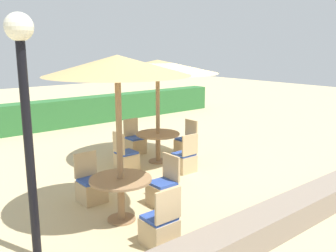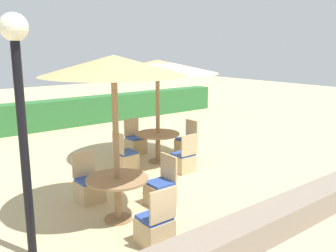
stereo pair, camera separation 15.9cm
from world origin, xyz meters
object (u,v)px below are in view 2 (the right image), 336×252
(patio_chair_center_south, at_px, (184,161))
(parasol_front_left, at_px, (114,66))
(parasol_center, at_px, (157,67))
(patio_chair_center_west, at_px, (126,159))
(patio_chair_front_left_east, at_px, (161,191))
(patio_chair_front_left_south, at_px, (155,228))
(round_table_front_left, at_px, (117,187))
(patio_chair_center_north, at_px, (135,143))
(lamp_post, at_px, (19,90))
(round_table_center, at_px, (158,139))
(patio_chair_front_left_north, at_px, (89,188))
(patio_chair_center_east, at_px, (186,145))

(patio_chair_center_south, bearing_deg, parasol_front_left, -154.75)
(parasol_center, distance_m, patio_chair_center_west, 2.35)
(patio_chair_front_left_east, distance_m, patio_chair_front_left_south, 1.44)
(round_table_front_left, distance_m, parasol_center, 3.77)
(round_table_front_left, xyz_separation_m, patio_chair_center_north, (2.49, 3.21, -0.32))
(lamp_post, relative_size, patio_chair_front_left_south, 3.57)
(parasol_center, height_order, patio_chair_center_south, parasol_center)
(round_table_front_left, xyz_separation_m, patio_chair_center_south, (2.49, 1.17, -0.32))
(parasol_front_left, distance_m, patio_chair_center_north, 4.69)
(round_table_center, bearing_deg, patio_chair_front_left_north, -155.40)
(parasol_center, bearing_deg, parasol_front_left, -138.90)
(lamp_post, bearing_deg, patio_chair_center_west, 37.98)
(patio_chair_front_left_south, xyz_separation_m, patio_chair_center_east, (3.48, 3.27, 0.00))
(patio_chair_front_left_north, bearing_deg, round_table_center, -155.40)
(parasol_center, relative_size, patio_chair_center_west, 3.19)
(parasol_center, height_order, patio_chair_center_east, parasol_center)
(patio_chair_front_left_east, bearing_deg, lamp_post, 96.16)
(parasol_front_left, xyz_separation_m, parasol_center, (2.49, 2.17, -0.19))
(parasol_front_left, distance_m, patio_chair_front_left_north, 2.55)
(lamp_post, height_order, parasol_center, lamp_post)
(patio_chair_center_north, bearing_deg, parasol_front_left, 52.16)
(lamp_post, distance_m, parasol_front_left, 1.57)
(patio_chair_front_left_east, xyz_separation_m, patio_chair_center_south, (1.54, 1.13, 0.00))
(patio_chair_front_left_north, xyz_separation_m, patio_chair_center_west, (1.53, 1.13, 0.00))
(lamp_post, relative_size, patio_chair_front_left_north, 3.57)
(round_table_front_left, distance_m, patio_chair_center_north, 4.08)
(lamp_post, xyz_separation_m, round_table_front_left, (1.53, 0.22, -1.77))
(patio_chair_front_left_south, distance_m, patio_chair_center_north, 4.93)
(lamp_post, relative_size, patio_chair_center_south, 3.57)
(patio_chair_front_left_east, height_order, patio_chair_center_east, same)
(patio_chair_center_east, bearing_deg, patio_chair_front_left_south, 133.18)
(patio_chair_front_left_east, distance_m, patio_chair_center_east, 3.35)
(patio_chair_center_south, bearing_deg, round_table_front_left, -154.75)
(patio_chair_front_left_east, relative_size, patio_chair_center_south, 1.00)
(patio_chair_front_left_north, distance_m, patio_chair_center_south, 2.51)
(lamp_post, distance_m, patio_chair_front_left_north, 2.87)
(patio_chair_front_left_south, relative_size, parasol_center, 0.31)
(patio_chair_front_left_south, distance_m, patio_chair_center_south, 3.32)
(parasol_center, xyz_separation_m, round_table_center, (-0.00, 0.00, -1.81))
(patio_chair_front_left_east, relative_size, round_table_center, 0.85)
(round_table_center, height_order, patio_chair_center_east, patio_chair_center_east)
(round_table_front_left, height_order, patio_chair_center_east, patio_chair_center_east)
(patio_chair_front_left_north, xyz_separation_m, patio_chair_center_south, (2.51, 0.15, 0.00))
(round_table_front_left, height_order, patio_chair_center_west, patio_chair_center_west)
(parasol_center, relative_size, patio_chair_center_north, 3.19)
(parasol_front_left, xyz_separation_m, round_table_center, (2.49, 2.17, -2.00))
(patio_chair_center_east, bearing_deg, patio_chair_front_left_north, 108.87)
(lamp_post, height_order, round_table_center, lamp_post)
(round_table_front_left, height_order, patio_chair_front_left_north, patio_chair_front_left_north)
(round_table_center, height_order, patio_chair_center_south, patio_chair_center_south)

